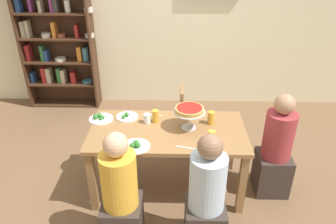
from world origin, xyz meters
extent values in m
plane|color=brown|center=(0.00, 0.00, 0.00)|extent=(12.00, 12.00, 0.00)
cube|color=beige|center=(0.00, 2.20, 1.40)|extent=(8.00, 0.12, 2.80)
cube|color=olive|center=(0.00, 0.00, 0.72)|extent=(1.57, 0.81, 0.04)
cube|color=olive|center=(-0.73, -0.35, 0.35)|extent=(0.07, 0.07, 0.70)
cube|color=olive|center=(0.73, -0.35, 0.35)|extent=(0.07, 0.07, 0.70)
cube|color=olive|center=(-0.73, 0.35, 0.35)|extent=(0.07, 0.07, 0.70)
cube|color=olive|center=(0.73, 0.35, 0.35)|extent=(0.07, 0.07, 0.70)
cube|color=#422819|center=(-2.27, 1.98, 1.10)|extent=(0.03, 0.30, 2.20)
cube|color=#422819|center=(-1.20, 1.98, 1.10)|extent=(0.03, 0.30, 2.20)
cube|color=#422819|center=(-1.73, 2.12, 1.10)|extent=(1.10, 0.02, 2.20)
cube|color=#422819|center=(-1.73, 1.98, 0.01)|extent=(1.04, 0.28, 0.02)
cube|color=#422819|center=(-1.73, 1.98, 0.38)|extent=(1.04, 0.28, 0.02)
cube|color=#422819|center=(-1.73, 1.98, 0.75)|extent=(1.04, 0.28, 0.02)
cube|color=#422819|center=(-1.73, 1.98, 1.11)|extent=(1.04, 0.28, 0.02)
cube|color=#422819|center=(-1.73, 1.98, 1.48)|extent=(1.04, 0.28, 0.02)
cube|color=navy|center=(-2.21, 1.98, 0.48)|extent=(0.04, 0.13, 0.17)
cube|color=maroon|center=(-2.02, 1.98, 0.51)|extent=(0.07, 0.13, 0.25)
cube|color=#B2A88E|center=(-1.94, 1.98, 0.51)|extent=(0.07, 0.13, 0.24)
cube|color=#2D6B38|center=(-1.78, 1.98, 0.51)|extent=(0.05, 0.13, 0.25)
cube|color=#B2A88E|center=(-1.72, 1.98, 0.50)|extent=(0.06, 0.13, 0.22)
cube|color=maroon|center=(-1.55, 1.98, 0.48)|extent=(0.07, 0.13, 0.18)
cylinder|color=#3D7084|center=(-1.34, 1.98, 0.41)|extent=(0.16, 0.16, 0.04)
cube|color=maroon|center=(-2.20, 1.98, 0.88)|extent=(0.06, 0.13, 0.25)
cube|color=#2D6B38|center=(-1.98, 1.98, 0.88)|extent=(0.05, 0.13, 0.24)
cube|color=navy|center=(-1.93, 1.98, 0.84)|extent=(0.05, 0.13, 0.17)
cylinder|color=silver|center=(-1.72, 1.98, 0.78)|extent=(0.16, 0.16, 0.05)
cube|color=orange|center=(-1.41, 1.98, 0.87)|extent=(0.06, 0.13, 0.23)
cylinder|color=#3D7084|center=(-1.32, 1.98, 0.86)|extent=(0.10, 0.10, 0.21)
cube|color=#B2A88E|center=(-2.20, 1.98, 1.24)|extent=(0.06, 0.13, 0.23)
cube|color=#B2A88E|center=(-2.13, 1.98, 1.25)|extent=(0.05, 0.12, 0.25)
cylinder|color=silver|center=(-1.88, 1.98, 1.16)|extent=(0.14, 0.14, 0.06)
cube|color=orange|center=(-1.74, 1.98, 1.24)|extent=(0.05, 0.13, 0.23)
cylinder|color=brown|center=(-1.65, 1.98, 1.15)|extent=(0.12, 0.12, 0.06)
cube|color=maroon|center=(-1.40, 1.98, 1.22)|extent=(0.05, 0.13, 0.19)
cylinder|color=beige|center=(-1.22, 1.98, 1.15)|extent=(0.14, 0.14, 0.06)
cube|color=navy|center=(-2.20, 1.98, 1.60)|extent=(0.06, 0.13, 0.23)
cube|color=#7A3370|center=(-2.02, 1.98, 1.60)|extent=(0.04, 0.10, 0.22)
cube|color=#B2A88E|center=(-1.88, 1.98, 1.57)|extent=(0.04, 0.13, 0.17)
cube|color=#7A3370|center=(-1.71, 1.98, 1.61)|extent=(0.04, 0.13, 0.24)
cube|color=#3D3838|center=(-1.66, 1.98, 1.59)|extent=(0.06, 0.13, 0.20)
cylinder|color=silver|center=(-1.49, 1.98, 1.57)|extent=(0.08, 0.08, 0.17)
cylinder|color=beige|center=(-1.19, 1.98, 1.52)|extent=(0.13, 0.13, 0.07)
cube|color=#382D28|center=(-0.38, -0.72, 0.23)|extent=(0.34, 0.34, 0.45)
cylinder|color=gold|center=(-0.38, -0.72, 0.70)|extent=(0.30, 0.30, 0.50)
sphere|color=tan|center=(-0.38, -0.72, 1.05)|extent=(0.20, 0.20, 0.20)
cube|color=#382D28|center=(1.11, -0.01, 0.23)|extent=(0.34, 0.34, 0.45)
cylinder|color=#993338|center=(1.11, -0.01, 0.70)|extent=(0.30, 0.30, 0.50)
sphere|color=#A87A5B|center=(1.11, -0.01, 1.05)|extent=(0.20, 0.20, 0.20)
cube|color=#382D28|center=(0.34, -0.73, 0.23)|extent=(0.34, 0.34, 0.45)
cylinder|color=silver|center=(0.34, -0.73, 0.70)|extent=(0.30, 0.30, 0.50)
sphere|color=#846047|center=(0.34, -0.73, 1.05)|extent=(0.20, 0.20, 0.20)
cube|color=olive|center=(0.33, 0.74, 0.43)|extent=(0.40, 0.40, 0.04)
cube|color=olive|center=(0.15, 0.74, 0.66)|extent=(0.04, 0.36, 0.42)
cylinder|color=olive|center=(0.50, 0.92, 0.21)|extent=(0.04, 0.04, 0.41)
cylinder|color=olive|center=(0.50, 0.57, 0.21)|extent=(0.04, 0.04, 0.41)
cylinder|color=olive|center=(0.15, 0.92, 0.21)|extent=(0.04, 0.04, 0.41)
cylinder|color=olive|center=(0.15, 0.57, 0.21)|extent=(0.04, 0.04, 0.41)
cylinder|color=silver|center=(0.21, 0.04, 0.75)|extent=(0.15, 0.15, 0.01)
cylinder|color=silver|center=(0.21, 0.04, 0.84)|extent=(0.03, 0.03, 0.17)
cylinder|color=silver|center=(0.21, 0.04, 0.93)|extent=(0.32, 0.32, 0.01)
cylinder|color=tan|center=(0.21, 0.04, 0.95)|extent=(0.29, 0.29, 0.04)
cylinder|color=maroon|center=(0.21, 0.04, 0.97)|extent=(0.25, 0.25, 0.00)
cylinder|color=white|center=(-0.28, -0.31, 0.75)|extent=(0.26, 0.26, 0.01)
sphere|color=#2D7028|center=(-0.29, -0.31, 0.78)|extent=(0.05, 0.05, 0.05)
sphere|color=#2D7028|center=(-0.28, -0.31, 0.78)|extent=(0.06, 0.06, 0.06)
sphere|color=#2D7028|center=(-0.31, -0.34, 0.78)|extent=(0.05, 0.05, 0.05)
sphere|color=#2D7028|center=(-0.26, -0.33, 0.78)|extent=(0.05, 0.05, 0.05)
cylinder|color=white|center=(-0.44, 0.24, 0.75)|extent=(0.23, 0.23, 0.01)
sphere|color=#2D7028|center=(-0.45, 0.24, 0.78)|extent=(0.05, 0.05, 0.05)
sphere|color=#2D7028|center=(-0.47, 0.19, 0.77)|extent=(0.04, 0.04, 0.04)
cylinder|color=white|center=(-0.71, 0.19, 0.75)|extent=(0.25, 0.25, 0.01)
sphere|color=#2D7028|center=(-0.69, 0.18, 0.77)|extent=(0.04, 0.04, 0.04)
sphere|color=#2D7028|center=(-0.71, 0.16, 0.77)|extent=(0.04, 0.04, 0.04)
sphere|color=#2D7028|center=(-0.73, 0.21, 0.78)|extent=(0.05, 0.05, 0.05)
sphere|color=#2D7028|center=(-0.77, 0.18, 0.78)|extent=(0.06, 0.06, 0.06)
cylinder|color=gold|center=(0.44, 0.14, 0.81)|extent=(0.07, 0.07, 0.14)
cylinder|color=gold|center=(0.41, -0.26, 0.82)|extent=(0.07, 0.07, 0.15)
cylinder|color=gold|center=(-0.13, 0.16, 0.81)|extent=(0.07, 0.07, 0.13)
cylinder|color=white|center=(-0.22, 0.14, 0.79)|extent=(0.07, 0.07, 0.10)
cube|color=silver|center=(0.17, -0.31, 0.74)|extent=(0.18, 0.06, 0.00)
cube|color=silver|center=(-0.16, 0.30, 0.74)|extent=(0.18, 0.04, 0.00)
camera|label=1|loc=(0.07, -2.73, 2.44)|focal=34.23mm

